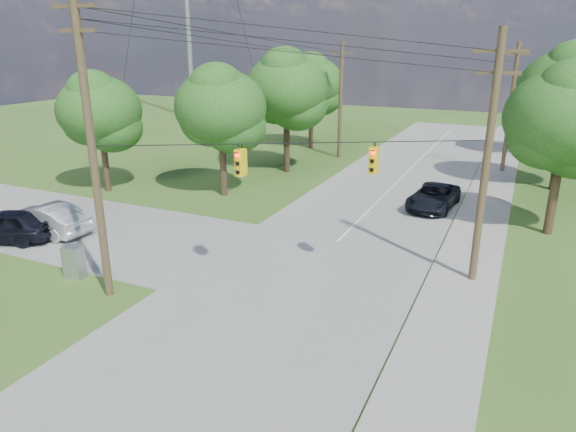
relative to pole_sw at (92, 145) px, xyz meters
The scene contains 20 objects.
ground 7.75m from the pole_sw, ahead, with size 140.00×140.00×0.00m, color #38571D.
main_road 10.16m from the pole_sw, 34.88° to the left, with size 10.00×100.00×0.03m, color gray.
sidewalk_east 15.37m from the pole_sw, 19.08° to the left, with size 2.60×100.00×0.12m, color gray.
pole_sw is the anchor object (origin of this frame).
pole_ne 15.51m from the pole_sw, 29.38° to the left, with size 2.00×0.32×10.50m.
pole_north_e 32.55m from the pole_sw, 65.48° to the left, with size 2.00×0.32×10.00m.
pole_north_w 29.62m from the pole_sw, 90.77° to the left, with size 2.00×0.32×10.00m.
power_lines 13.04m from the pole_sw, 61.30° to the left, with size 13.93×29.62×4.93m.
traffic_signals 8.24m from the pole_sw, 29.38° to the left, with size 4.91×3.27×1.05m.
tree_w_near 14.99m from the pole_sw, 103.11° to the left, with size 6.00×6.00×8.40m.
tree_w_mid 22.73m from the pole_sw, 96.06° to the left, with size 6.40×6.40×9.22m.
tree_w_far 32.90m from the pole_sw, 97.69° to the left, with size 6.00×6.00×8.73m.
tree_e_near 22.78m from the pole_sw, 43.22° to the left, with size 6.20×6.20×8.81m.
tree_e_mid 30.79m from the pole_sw, 56.26° to the left, with size 6.60×6.60×9.64m.
tree_e_far 40.90m from the pole_sw, 66.82° to the left, with size 5.80×5.80×8.32m.
tree_cross_n 16.64m from the pole_sw, 133.29° to the left, with size 5.60×5.60×7.91m.
car_cross_dark 10.83m from the pole_sw, 165.87° to the left, with size 2.03×5.04×1.72m, color black.
car_cross_silver 10.51m from the pole_sw, 153.74° to the left, with size 1.79×5.14×1.69m, color #B9BCC1.
car_main_north 20.96m from the pole_sw, 60.06° to the left, with size 2.45×5.31×1.47m, color black.
control_cabinet 6.06m from the pole_sw, 166.51° to the left, with size 0.82×0.59×1.48m, color gray.
Camera 1 is at (10.13, -13.86, 9.87)m, focal length 32.00 mm.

